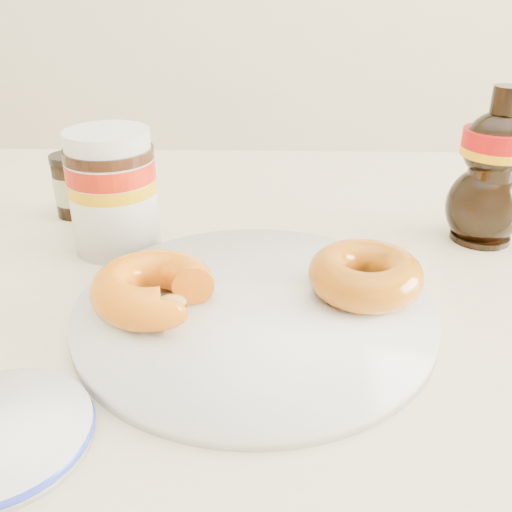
{
  "coord_description": "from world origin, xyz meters",
  "views": [
    {
      "loc": [
        -0.03,
        -0.37,
        1.02
      ],
      "look_at": [
        -0.04,
        0.1,
        0.79
      ],
      "focal_mm": 40.0,
      "sensor_mm": 36.0,
      "label": 1
    }
  ],
  "objects_px": {
    "dark_jar": "(74,186)",
    "donut_whole": "(365,275)",
    "dining_table": "(296,359)",
    "syrup_bottle": "(493,167)",
    "donut_bitten": "(153,288)",
    "nutella_jar": "(112,187)",
    "plate": "(254,310)"
  },
  "relations": [
    {
      "from": "syrup_bottle",
      "to": "dark_jar",
      "type": "bearing_deg",
      "value": 173.01
    },
    {
      "from": "dining_table",
      "to": "dark_jar",
      "type": "height_order",
      "value": "dark_jar"
    },
    {
      "from": "syrup_bottle",
      "to": "dark_jar",
      "type": "height_order",
      "value": "syrup_bottle"
    },
    {
      "from": "donut_whole",
      "to": "dining_table",
      "type": "bearing_deg",
      "value": 149.59
    },
    {
      "from": "syrup_bottle",
      "to": "nutella_jar",
      "type": "bearing_deg",
      "value": -175.49
    },
    {
      "from": "nutella_jar",
      "to": "syrup_bottle",
      "type": "relative_size",
      "value": 0.77
    },
    {
      "from": "dining_table",
      "to": "donut_whole",
      "type": "height_order",
      "value": "donut_whole"
    },
    {
      "from": "dining_table",
      "to": "nutella_jar",
      "type": "relative_size",
      "value": 10.91
    },
    {
      "from": "dining_table",
      "to": "plate",
      "type": "height_order",
      "value": "plate"
    },
    {
      "from": "plate",
      "to": "syrup_bottle",
      "type": "xyz_separation_m",
      "value": [
        0.25,
        0.17,
        0.08
      ]
    },
    {
      "from": "plate",
      "to": "dark_jar",
      "type": "bearing_deg",
      "value": 134.86
    },
    {
      "from": "donut_whole",
      "to": "nutella_jar",
      "type": "height_order",
      "value": "nutella_jar"
    },
    {
      "from": "donut_whole",
      "to": "syrup_bottle",
      "type": "distance_m",
      "value": 0.22
    },
    {
      "from": "dark_jar",
      "to": "donut_whole",
      "type": "bearing_deg",
      "value": -32.56
    },
    {
      "from": "plate",
      "to": "nutella_jar",
      "type": "bearing_deg",
      "value": 137.88
    },
    {
      "from": "donut_whole",
      "to": "syrup_bottle",
      "type": "height_order",
      "value": "syrup_bottle"
    },
    {
      "from": "plate",
      "to": "donut_bitten",
      "type": "bearing_deg",
      "value": -174.47
    },
    {
      "from": "nutella_jar",
      "to": "dark_jar",
      "type": "xyz_separation_m",
      "value": [
        -0.07,
        0.09,
        -0.03
      ]
    },
    {
      "from": "dining_table",
      "to": "dark_jar",
      "type": "bearing_deg",
      "value": 147.01
    },
    {
      "from": "dining_table",
      "to": "plate",
      "type": "bearing_deg",
      "value": -127.72
    },
    {
      "from": "dining_table",
      "to": "nutella_jar",
      "type": "height_order",
      "value": "nutella_jar"
    },
    {
      "from": "plate",
      "to": "syrup_bottle",
      "type": "bearing_deg",
      "value": 34.23
    },
    {
      "from": "plate",
      "to": "donut_whole",
      "type": "relative_size",
      "value": 3.08
    },
    {
      "from": "dining_table",
      "to": "dark_jar",
      "type": "distance_m",
      "value": 0.34
    },
    {
      "from": "dark_jar",
      "to": "syrup_bottle",
      "type": "bearing_deg",
      "value": -6.99
    },
    {
      "from": "plate",
      "to": "nutella_jar",
      "type": "height_order",
      "value": "nutella_jar"
    },
    {
      "from": "dark_jar",
      "to": "plate",
      "type": "bearing_deg",
      "value": -45.14
    },
    {
      "from": "donut_whole",
      "to": "plate",
      "type": "bearing_deg",
      "value": -167.74
    },
    {
      "from": "donut_bitten",
      "to": "nutella_jar",
      "type": "xyz_separation_m",
      "value": [
        -0.07,
        0.14,
        0.04
      ]
    },
    {
      "from": "dining_table",
      "to": "syrup_bottle",
      "type": "distance_m",
      "value": 0.29
    },
    {
      "from": "nutella_jar",
      "to": "plate",
      "type": "bearing_deg",
      "value": -42.12
    },
    {
      "from": "donut_bitten",
      "to": "dark_jar",
      "type": "xyz_separation_m",
      "value": [
        -0.14,
        0.23,
        0.0
      ]
    }
  ]
}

